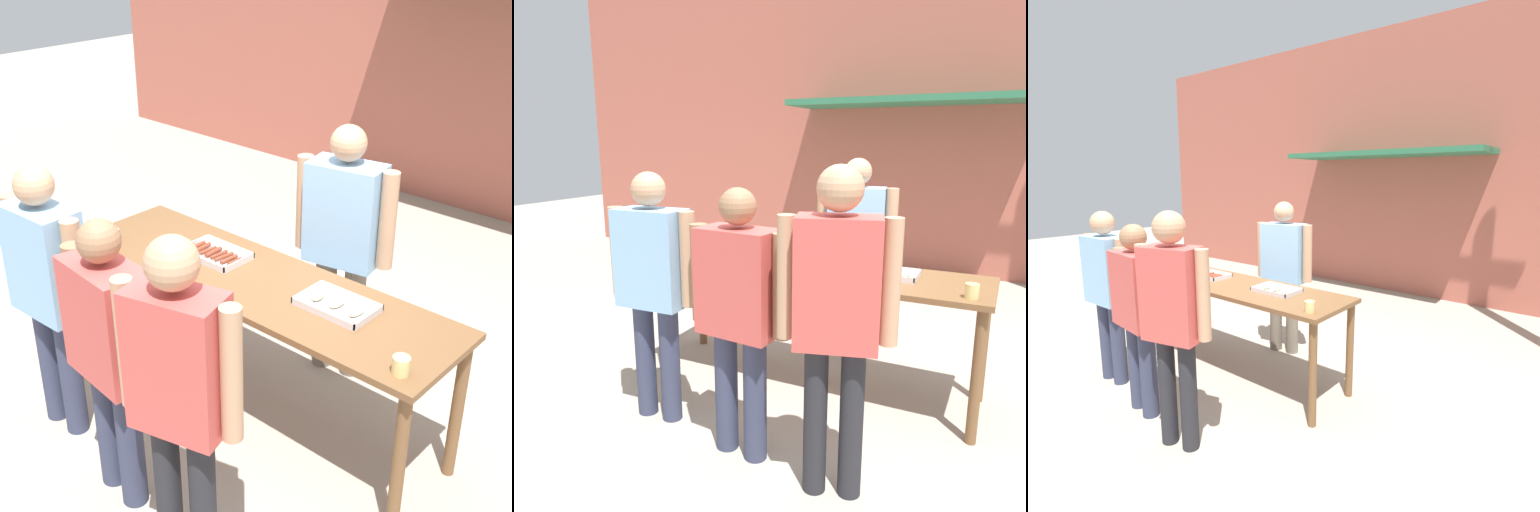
% 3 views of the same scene
% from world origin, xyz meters
% --- Properties ---
extents(ground_plane, '(24.00, 24.00, 0.00)m').
position_xyz_m(ground_plane, '(0.00, 0.00, 0.00)').
color(ground_plane, '#A39989').
extents(building_facade_back, '(12.00, 1.11, 4.50)m').
position_xyz_m(building_facade_back, '(0.00, 3.98, 2.26)').
color(building_facade_back, '#A85647').
rests_on(building_facade_back, ground).
extents(serving_table, '(2.58, 0.73, 0.95)m').
position_xyz_m(serving_table, '(0.00, 0.00, 0.84)').
color(serving_table, brown).
rests_on(serving_table, ground).
extents(food_tray_sausages, '(0.42, 0.27, 0.04)m').
position_xyz_m(food_tray_sausages, '(-0.39, 0.05, 0.96)').
color(food_tray_sausages, silver).
rests_on(food_tray_sausages, serving_table).
extents(food_tray_buns, '(0.43, 0.28, 0.06)m').
position_xyz_m(food_tray_buns, '(0.55, 0.05, 0.97)').
color(food_tray_buns, silver).
rests_on(food_tray_buns, serving_table).
extents(condiment_jar_mustard, '(0.08, 0.08, 0.08)m').
position_xyz_m(condiment_jar_mustard, '(-1.15, -0.25, 0.99)').
color(condiment_jar_mustard, '#567A38').
rests_on(condiment_jar_mustard, serving_table).
extents(condiment_jar_ketchup, '(0.08, 0.08, 0.08)m').
position_xyz_m(condiment_jar_ketchup, '(-1.05, -0.24, 0.99)').
color(condiment_jar_ketchup, '#B22319').
rests_on(condiment_jar_ketchup, serving_table).
extents(beer_cup, '(0.09, 0.09, 0.09)m').
position_xyz_m(beer_cup, '(1.15, -0.24, 0.99)').
color(beer_cup, '#DBC67A').
rests_on(beer_cup, serving_table).
extents(person_server_behind_table, '(0.68, 0.34, 1.76)m').
position_xyz_m(person_server_behind_table, '(0.12, 0.71, 1.04)').
color(person_server_behind_table, '#756B5B').
rests_on(person_server_behind_table, ground).
extents(person_customer_holding_hotdog, '(0.66, 0.27, 1.71)m').
position_xyz_m(person_customer_holding_hotdog, '(-0.78, -0.91, 1.01)').
color(person_customer_holding_hotdog, '#333851').
rests_on(person_customer_holding_hotdog, ground).
extents(person_customer_with_cup, '(0.60, 0.34, 1.79)m').
position_xyz_m(person_customer_with_cup, '(0.57, -1.13, 1.07)').
color(person_customer_with_cup, '#232328').
rests_on(person_customer_with_cup, ground).
extents(person_customer_waiting_in_line, '(0.68, 0.30, 1.65)m').
position_xyz_m(person_customer_waiting_in_line, '(-0.05, -1.03, 0.97)').
color(person_customer_waiting_in_line, '#333851').
rests_on(person_customer_waiting_in_line, ground).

